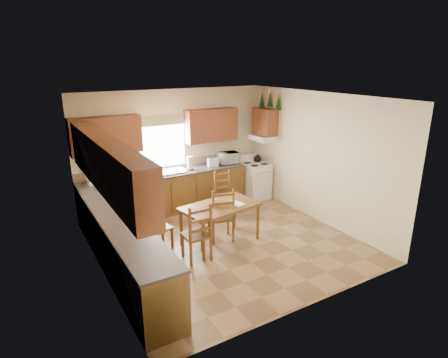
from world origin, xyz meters
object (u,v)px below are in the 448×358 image
dining_table (220,224)px  chair_near_left (196,231)px  microwave (228,158)px  chair_near_right (221,214)px  chair_far_right (225,194)px  stove (255,181)px  chair_far_left (159,225)px

dining_table → chair_near_left: 0.74m
chair_near_left → microwave: bearing=-129.6°
chair_near_right → chair_far_right: chair_near_right is taller
dining_table → chair_near_left: (-0.65, -0.32, 0.14)m
stove → dining_table: 2.57m
dining_table → chair_far_right: (0.78, 1.14, 0.10)m
dining_table → microwave: bearing=46.3°
microwave → chair_near_right: 2.25m
chair_near_left → chair_near_right: size_ratio=0.98×
stove → chair_near_left: 3.28m
chair_far_right → microwave: bearing=62.8°
dining_table → chair_near_right: size_ratio=1.34×
microwave → chair_near_left: bearing=-125.5°
chair_near_left → dining_table: bearing=-152.2°
chair_near_right → chair_near_left: bearing=46.2°
chair_near_left → chair_far_right: (1.44, 1.46, -0.04)m
chair_far_left → chair_far_right: 1.98m
chair_far_right → chair_near_right: bearing=-116.9°
chair_near_right → stove: bearing=-125.1°
chair_near_left → chair_far_left: size_ratio=1.14×
chair_far_right → dining_table: bearing=-116.9°
chair_near_left → chair_far_right: size_ratio=1.08×
stove → microwave: bearing=156.8°
stove → chair_near_left: bearing=-144.4°
microwave → chair_near_right: bearing=-118.6°
microwave → chair_far_left: 2.88m
microwave → stove: bearing=-15.8°
stove → chair_far_left: 3.26m
dining_table → chair_near_left: chair_near_left is taller
microwave → chair_far_left: bearing=-141.4°
chair_near_left → chair_far_left: 0.82m
microwave → chair_far_left: size_ratio=0.49×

